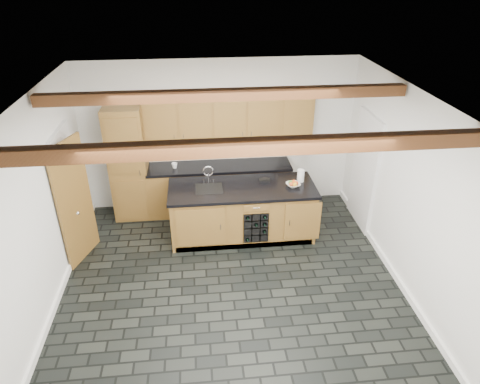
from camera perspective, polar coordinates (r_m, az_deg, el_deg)
The scene contains 10 objects.
ground at distance 6.55m, azimuth -1.13°, elevation -12.09°, with size 5.00×5.00×0.00m, color black.
room_shell at distance 6.14m, azimuth -2.49°, elevation 2.02°, with size 5.01×5.00×5.00m.
back_cabinetry at distance 7.90m, azimuth -5.34°, elevation 3.89°, with size 3.65×0.62×2.20m.
island at distance 7.34m, azimuth 0.34°, elevation -2.62°, with size 2.48×0.96×0.93m.
faucet at distance 7.10m, azimuth -4.16°, elevation 0.79°, with size 0.45×0.40×0.34m.
kitchen_scale at distance 7.31m, azimuth 3.31°, elevation 1.63°, with size 0.19×0.12×0.05m.
fruit_bowl at distance 7.19m, azimuth 7.10°, elevation 0.96°, with size 0.23×0.23×0.06m, color beige.
fruit_cluster at distance 7.18m, azimuth 7.12°, elevation 1.18°, with size 0.16×0.17×0.07m.
paper_towel at distance 7.34m, azimuth 8.10°, elevation 2.17°, with size 0.12×0.12×0.21m, color white.
mug at distance 7.85m, azimuth -8.72°, elevation 3.50°, with size 0.10×0.10×0.10m, color white.
Camera 1 is at (-0.39, -4.95, 4.28)m, focal length 32.00 mm.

